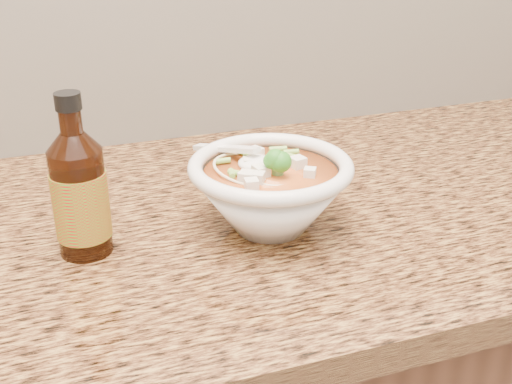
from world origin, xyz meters
name	(u,v)px	position (x,y,z in m)	size (l,w,h in m)	color
counter_slab	(124,238)	(0.00, 1.68, 0.88)	(4.00, 0.68, 0.04)	olive
soup_bowl	(270,193)	(0.19, 1.60, 0.95)	(0.21, 0.23, 0.12)	white
hot_sauce_bottle	(80,195)	(-0.05, 1.62, 0.98)	(0.08, 0.08, 0.20)	black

